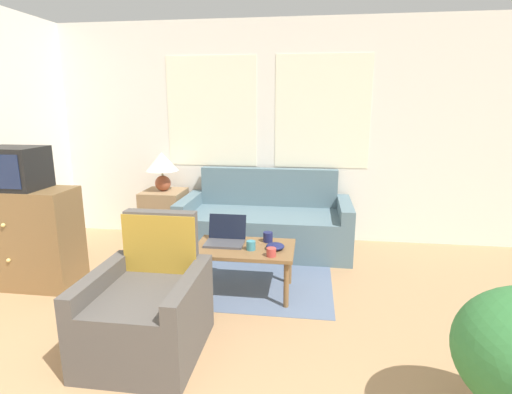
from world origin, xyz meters
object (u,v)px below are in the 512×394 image
object	(u,v)px
cup_navy	(271,252)
snack_bowl	(275,246)
couch	(266,225)
table_lamp	(162,165)
coffee_table	(244,252)
laptop	(226,237)
armchair	(149,311)
cup_white	(251,245)
cup_yellow	(268,237)
television	(14,168)

from	to	relation	value
cup_navy	snack_bowl	size ratio (longest dim) A/B	0.51
couch	table_lamp	size ratio (longest dim) A/B	4.16
coffee_table	laptop	world-z (taller)	laptop
armchair	table_lamp	world-z (taller)	table_lamp
armchair	table_lamp	size ratio (longest dim) A/B	1.95
cup_white	snack_bowl	xyz separation A→B (m)	(0.20, 0.04, -0.01)
table_lamp	cup_white	distance (m)	1.88
laptop	cup_white	world-z (taller)	laptop
cup_navy	cup_yellow	size ratio (longest dim) A/B	0.89
television	cup_navy	distance (m)	2.37
couch	laptop	xyz separation A→B (m)	(-0.24, -1.07, 0.21)
television	coffee_table	size ratio (longest dim) A/B	0.57
couch	television	xyz separation A→B (m)	(-2.08, -1.26, 0.82)
couch	cup_white	xyz separation A→B (m)	(0.01, -1.21, 0.19)
cup_yellow	couch	bearing A→B (deg)	97.73
table_lamp	snack_bowl	size ratio (longest dim) A/B	2.93
cup_navy	cup_white	bearing A→B (deg)	146.49
television	armchair	bearing A→B (deg)	-27.71
television	snack_bowl	bearing A→B (deg)	2.34
cup_white	laptop	bearing A→B (deg)	150.27
table_lamp	cup_yellow	size ratio (longest dim) A/B	5.13
cup_navy	couch	bearing A→B (deg)	98.51
cup_navy	cup_yellow	xyz separation A→B (m)	(-0.07, 0.35, 0.01)
cup_navy	table_lamp	bearing A→B (deg)	135.44
couch	coffee_table	size ratio (longest dim) A/B	2.20
couch	snack_bowl	bearing A→B (deg)	-79.47
couch	armchair	bearing A→B (deg)	-105.13
cup_yellow	cup_white	size ratio (longest dim) A/B	1.13
coffee_table	cup_yellow	world-z (taller)	cup_yellow
snack_bowl	television	bearing A→B (deg)	-177.66
cup_navy	armchair	bearing A→B (deg)	-136.11
coffee_table	cup_navy	world-z (taller)	cup_navy
laptop	armchair	bearing A→B (deg)	-107.73
cup_white	television	bearing A→B (deg)	-178.55
couch	television	size ratio (longest dim) A/B	3.85
television	coffee_table	bearing A→B (deg)	3.30
laptop	cup_yellow	world-z (taller)	laptop
cup_yellow	coffee_table	bearing A→B (deg)	-139.75
television	table_lamp	size ratio (longest dim) A/B	1.08
snack_bowl	cup_yellow	bearing A→B (deg)	114.57
couch	television	bearing A→B (deg)	-148.72
couch	coffee_table	world-z (taller)	couch
armchair	coffee_table	size ratio (longest dim) A/B	1.03
couch	table_lamp	xyz separation A→B (m)	(-1.25, 0.10, 0.66)
coffee_table	laptop	distance (m)	0.23
armchair	couch	bearing A→B (deg)	74.87
armchair	television	xyz separation A→B (m)	(-1.52, 0.80, 0.82)
couch	snack_bowl	world-z (taller)	couch
cup_yellow	cup_white	xyz separation A→B (m)	(-0.12, -0.22, -0.01)
couch	armchair	distance (m)	2.14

